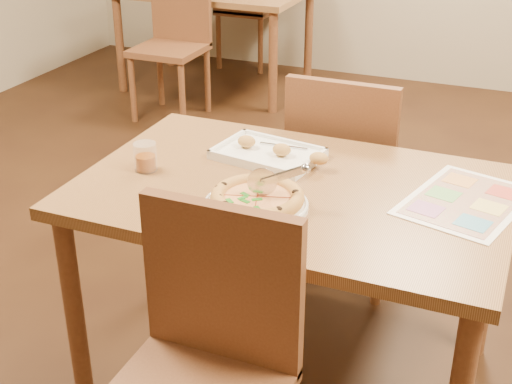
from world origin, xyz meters
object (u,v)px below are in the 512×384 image
at_px(dining_table, 292,211).
at_px(bg_chair_near, 175,28).
at_px(chair_far, 345,159).
at_px(pizza, 257,198).
at_px(chair_near, 208,342).
at_px(appetizer_tray, 271,154).
at_px(glass_tumbler, 145,158).
at_px(pizza_cutter, 276,178).
at_px(bg_table, 215,0).
at_px(plate, 256,205).
at_px(menu, 466,201).

bearing_deg(dining_table, bg_chair_near, 126.05).
xyz_separation_m(chair_far, pizza, (-0.05, -0.77, 0.18)).
height_order(chair_near, chair_far, same).
height_order(appetizer_tray, glass_tumbler, glass_tumbler).
height_order(chair_near, appetizer_tray, chair_near).
bearing_deg(pizza, pizza_cutter, 25.54).
bearing_deg(chair_far, appetizer_tray, 72.16).
bearing_deg(glass_tumbler, appetizer_tray, 35.41).
bearing_deg(bg_table, chair_near, -64.81).
distance_m(chair_near, bg_chair_near, 3.22).
height_order(dining_table, plate, plate).
bearing_deg(glass_tumbler, pizza_cutter, -9.06).
bearing_deg(glass_tumbler, dining_table, 8.16).
height_order(pizza_cutter, menu, pizza_cutter).
bearing_deg(pizza, glass_tumbler, 166.97).
distance_m(appetizer_tray, menu, 0.65).
bearing_deg(menu, appetizer_tray, 173.41).
bearing_deg(dining_table, pizza, -106.22).
xyz_separation_m(pizza_cutter, appetizer_tray, (-0.14, 0.31, -0.07)).
bearing_deg(glass_tumbler, pizza, -13.03).
height_order(chair_far, pizza_cutter, chair_far).
height_order(dining_table, bg_chair_near, bg_chair_near).
bearing_deg(pizza, chair_near, -83.67).
height_order(pizza_cutter, appetizer_tray, pizza_cutter).
xyz_separation_m(bg_chair_near, pizza_cutter, (1.60, -2.34, 0.24)).
distance_m(chair_far, pizza_cutter, 0.78).
xyz_separation_m(chair_near, pizza_cutter, (-0.00, 0.46, 0.24)).
bearing_deg(chair_far, glass_tumbler, 54.76).
relative_size(chair_far, glass_tumbler, 5.16).
relative_size(bg_table, pizza_cutter, 8.04).
relative_size(bg_table, pizza, 4.81).
distance_m(pizza_cutter, menu, 0.56).
xyz_separation_m(bg_table, plate, (1.55, -2.97, 0.09)).
relative_size(pizza_cutter, appetizer_tray, 0.41).
height_order(plate, pizza, pizza).
distance_m(bg_table, pizza_cutter, 3.35).
relative_size(pizza, menu, 0.65).
distance_m(chair_near, glass_tumbler, 0.74).
height_order(chair_far, menu, chair_far).
xyz_separation_m(appetizer_tray, menu, (0.64, -0.07, -0.01)).
xyz_separation_m(chair_near, glass_tumbler, (-0.47, 0.53, 0.19)).
distance_m(pizza_cutter, appetizer_tray, 0.35).
xyz_separation_m(dining_table, bg_chair_near, (-1.60, 2.20, -0.07)).
distance_m(dining_table, glass_tumbler, 0.49).
height_order(bg_chair_near, pizza_cutter, bg_chair_near).
height_order(bg_table, pizza_cutter, pizza_cutter).
height_order(chair_near, plate, chair_near).
xyz_separation_m(chair_far, bg_table, (-1.60, 2.20, 0.07)).
bearing_deg(chair_near, glass_tumbler, 131.54).
xyz_separation_m(plate, menu, (0.55, 0.27, -0.01)).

